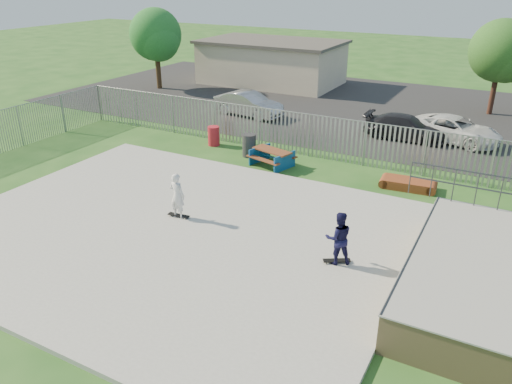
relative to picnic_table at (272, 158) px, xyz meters
The scene contains 19 objects.
ground 7.08m from the picnic_table, 90.55° to the right, with size 120.00×120.00×0.00m, color #21521C.
concrete_slab 7.07m from the picnic_table, 90.55° to the right, with size 15.00×12.00×0.15m, color #A09F9A.
quarter_pipe 11.19m from the picnic_table, 32.59° to the right, with size 5.50×7.05×2.19m.
fence 2.72m from the picnic_table, 69.40° to the right, with size 26.04×16.02×2.00m.
picnic_table is the anchor object (origin of this frame).
funbox 5.92m from the picnic_table, ahead, with size 1.91×1.08×0.37m.
trash_bin_red 4.01m from the picnic_table, 162.75° to the left, with size 0.57×0.57×0.95m, color #B01B28.
trash_bin_grey 1.63m from the picnic_table, 157.56° to the left, with size 0.63×0.63×1.05m, color #2A292C.
parking_lot 11.94m from the picnic_table, 90.32° to the left, with size 40.00×18.00×0.02m, color black.
car_silver 8.41m from the picnic_table, 126.20° to the left, with size 1.49×4.28×1.41m, color #AEAEB3.
car_dark 7.94m from the picnic_table, 57.21° to the left, with size 1.71×4.21×1.22m, color black.
car_white 9.87m from the picnic_table, 48.44° to the left, with size 2.10×4.56×1.27m, color silver.
building 17.90m from the picnic_table, 116.85° to the left, with size 10.40×6.40×3.20m.
tree_left 18.14m from the picnic_table, 144.48° to the left, with size 3.67×3.67×5.66m.
tree_mid 16.37m from the picnic_table, 61.52° to the left, with size 3.59×3.59×5.54m.
skateboard_a 8.46m from the picnic_table, 50.32° to the right, with size 0.79×0.58×0.08m.
skateboard_b 6.34m from the picnic_table, 93.85° to the right, with size 0.82×0.28×0.08m.
skater_navy 8.48m from the picnic_table, 50.32° to the right, with size 0.78×0.61×1.61m, color #121238.
skater_white 6.36m from the picnic_table, 93.85° to the right, with size 0.59×0.39×1.61m, color silver.
Camera 1 is at (9.33, -11.54, 7.94)m, focal length 35.00 mm.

